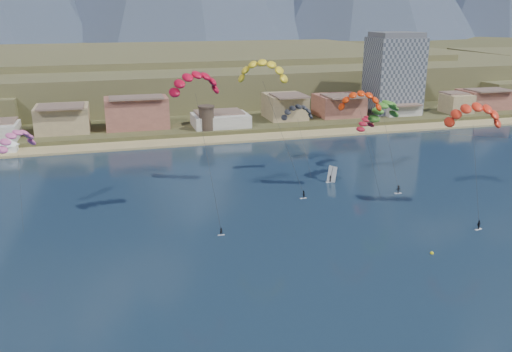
# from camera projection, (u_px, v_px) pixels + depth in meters

# --- Properties ---
(ground) EXTENTS (2400.00, 2400.00, 0.00)m
(ground) POSITION_uv_depth(u_px,v_px,m) (312.00, 298.00, 81.16)
(ground) COLOR #0E1E33
(ground) RESTS_ON ground
(beach) EXTENTS (2200.00, 12.00, 0.90)m
(beach) POSITION_uv_depth(u_px,v_px,m) (197.00, 141.00, 178.57)
(beach) COLOR tan
(beach) RESTS_ON ground
(land) EXTENTS (2200.00, 900.00, 4.00)m
(land) POSITION_uv_depth(u_px,v_px,m) (129.00, 50.00, 596.14)
(land) COLOR brown
(land) RESTS_ON ground
(foothills) EXTENTS (940.00, 210.00, 18.00)m
(foothills) POSITION_uv_depth(u_px,v_px,m) (198.00, 72.00, 298.02)
(foothills) COLOR brown
(foothills) RESTS_ON ground
(town) EXTENTS (400.00, 24.00, 12.00)m
(town) POSITION_uv_depth(u_px,v_px,m) (71.00, 116.00, 180.68)
(town) COLOR silver
(town) RESTS_ON ground
(apartment_tower) EXTENTS (20.00, 16.00, 32.00)m
(apartment_tower) POSITION_uv_depth(u_px,v_px,m) (394.00, 73.00, 215.49)
(apartment_tower) COLOR gray
(apartment_tower) RESTS_ON ground
(watchtower) EXTENTS (5.82, 5.82, 8.60)m
(watchtower) POSITION_uv_depth(u_px,v_px,m) (206.00, 118.00, 185.40)
(watchtower) COLOR #47382D
(watchtower) RESTS_ON ground
(kitesurfer_red) EXTENTS (11.66, 14.51, 31.98)m
(kitesurfer_red) POSITION_uv_depth(u_px,v_px,m) (195.00, 79.00, 104.63)
(kitesurfer_red) COLOR silver
(kitesurfer_red) RESTS_ON ground
(kitesurfer_yellow) EXTENTS (14.10, 16.88, 32.85)m
(kitesurfer_yellow) POSITION_uv_depth(u_px,v_px,m) (263.00, 68.00, 124.89)
(kitesurfer_yellow) COLOR silver
(kitesurfer_yellow) RESTS_ON ground
(kitesurfer_orange) EXTENTS (13.25, 17.41, 25.83)m
(kitesurfer_orange) POSITION_uv_depth(u_px,v_px,m) (475.00, 111.00, 112.94)
(kitesurfer_orange) COLOR silver
(kitesurfer_orange) RESTS_ON ground
(kitesurfer_green) EXTENTS (11.82, 16.40, 22.40)m
(kitesurfer_green) POSITION_uv_depth(u_px,v_px,m) (385.00, 108.00, 132.97)
(kitesurfer_green) COLOR silver
(kitesurfer_green) RESTS_ON ground
(distant_kite_pink) EXTENTS (8.44, 9.10, 20.70)m
(distant_kite_pink) POSITION_uv_depth(u_px,v_px,m) (16.00, 136.00, 106.74)
(distant_kite_pink) COLOR #262626
(distant_kite_pink) RESTS_ON ground
(distant_kite_dark) EXTENTS (9.22, 5.91, 20.03)m
(distant_kite_dark) POSITION_uv_depth(u_px,v_px,m) (298.00, 110.00, 140.14)
(distant_kite_dark) COLOR #262626
(distant_kite_dark) RESTS_ON ground
(distant_kite_orange) EXTENTS (11.31, 7.70, 25.68)m
(distant_kite_orange) POSITION_uv_depth(u_px,v_px,m) (360.00, 97.00, 123.96)
(distant_kite_orange) COLOR #262626
(distant_kite_orange) RESTS_ON ground
(distant_kite_red) EXTENTS (8.69, 8.05, 16.15)m
(distant_kite_red) POSITION_uv_depth(u_px,v_px,m) (366.00, 121.00, 146.79)
(distant_kite_red) COLOR #262626
(distant_kite_red) RESTS_ON ground
(windsurfer) EXTENTS (2.36, 2.56, 4.14)m
(windsurfer) POSITION_uv_depth(u_px,v_px,m) (331.00, 177.00, 135.98)
(windsurfer) COLOR silver
(windsurfer) RESTS_ON ground
(buoy) EXTENTS (0.66, 0.66, 0.66)m
(buoy) POSITION_uv_depth(u_px,v_px,m) (432.00, 253.00, 96.04)
(buoy) COLOR yellow
(buoy) RESTS_ON ground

